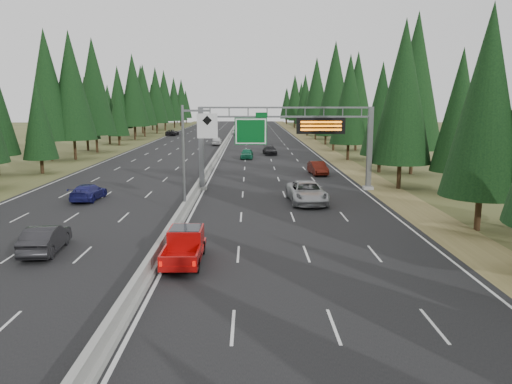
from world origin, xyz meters
The scene contains 19 objects.
road centered at (0.00, 80.00, 0.04)m, with size 32.00×260.00×0.08m, color black.
shoulder_right centered at (17.80, 80.00, 0.03)m, with size 3.60×260.00×0.06m, color olive.
shoulder_left centered at (-17.80, 80.00, 0.03)m, with size 3.60×260.00×0.06m, color #475025.
median_barrier centered at (0.00, 80.00, 0.41)m, with size 0.70×260.00×0.85m.
sign_gantry centered at (8.92, 34.88, 5.27)m, with size 16.75×0.98×7.80m.
hov_sign_pole centered at (0.58, 24.97, 4.72)m, with size 2.80×0.50×8.00m.
tree_row_right centered at (21.79, 64.58, 9.23)m, with size 11.20×242.04×18.70m.
tree_row_left centered at (-22.05, 70.88, 9.67)m, with size 11.65×242.97×18.95m.
silver_minivan centered at (9.62, 28.62, 0.95)m, with size 2.89×6.27×1.74m, color #A8A9AD.
red_pickup centered at (1.50, 13.45, 1.01)m, with size 1.83×5.14×1.67m.
car_ahead_green centered at (4.48, 61.52, 0.83)m, with size 1.76×4.38×1.49m, color #176445.
car_ahead_dkred centered at (12.73, 45.00, 0.83)m, with size 1.59×4.55×1.50m, color #56140C.
car_ahead_dkgrey centered at (8.09, 67.40, 0.76)m, with size 1.91×4.69×1.36m, color black.
car_ahead_white centered at (1.99, 116.89, 0.89)m, with size 2.68×5.82×1.62m, color #BCBCBC.
car_ahead_far centered at (1.50, 128.25, 0.79)m, with size 1.67×4.15×1.41m, color black.
car_onc_near centered at (-6.43, 15.00, 0.85)m, with size 1.62×4.65×1.53m, color black.
car_onc_blue centered at (-8.82, 30.00, 0.77)m, with size 1.94×4.77×1.38m, color navy.
car_onc_white centered at (-1.50, 85.26, 0.89)m, with size 1.91×4.74×1.62m, color silver.
car_onc_far centered at (-14.50, 114.02, 0.84)m, with size 2.51×5.44×1.51m, color black.
Camera 1 is at (4.89, -11.80, 8.28)m, focal length 35.00 mm.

